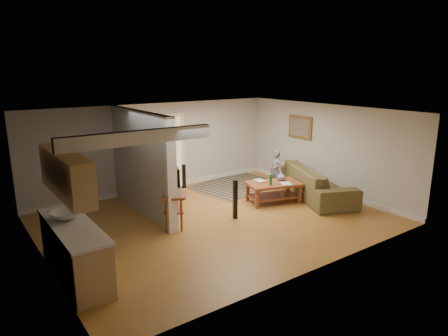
{
  "coord_description": "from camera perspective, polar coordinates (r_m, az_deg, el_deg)",
  "views": [
    {
      "loc": [
        -4.97,
        -7.26,
        3.42
      ],
      "look_at": [
        0.47,
        0.35,
        1.1
      ],
      "focal_mm": 32.0,
      "sensor_mm": 36.0,
      "label": 1
    }
  ],
  "objects": [
    {
      "name": "tv_console",
      "position": [
        9.06,
        -7.44,
        -3.58
      ],
      "size": [
        0.92,
        1.33,
        1.08
      ],
      "rotation": [
        0.0,
        0.0,
        -0.4
      ],
      "color": "maroon",
      "rests_on": "ground"
    },
    {
      "name": "speaker_left",
      "position": [
        9.35,
        1.61,
        -4.52
      ],
      "size": [
        0.11,
        0.11,
        0.93
      ],
      "primitive_type": "cube",
      "rotation": [
        0.0,
        0.0,
        -0.26
      ],
      "color": "black",
      "rests_on": "ground"
    },
    {
      "name": "room_shell",
      "position": [
        8.84,
        -8.42,
        0.94
      ],
      "size": [
        7.54,
        6.02,
        2.52
      ],
      "color": "#BBB8B3",
      "rests_on": "ground"
    },
    {
      "name": "ground",
      "position": [
        9.44,
        -1.1,
        -7.32
      ],
      "size": [
        7.5,
        7.5,
        0.0
      ],
      "primitive_type": "plane",
      "color": "#986526",
      "rests_on": "ground"
    },
    {
      "name": "coffee_table",
      "position": [
        10.58,
        7.16,
        -2.67
      ],
      "size": [
        1.54,
        1.15,
        0.81
      ],
      "rotation": [
        0.0,
        0.0,
        -0.29
      ],
      "color": "maroon",
      "rests_on": "ground"
    },
    {
      "name": "child",
      "position": [
        11.84,
        7.32,
        -2.98
      ],
      "size": [
        0.31,
        0.44,
        1.15
      ],
      "primitive_type": "imported",
      "rotation": [
        0.0,
        0.0,
        -1.66
      ],
      "color": "slate",
      "rests_on": "ground"
    },
    {
      "name": "toy_basket",
      "position": [
        10.89,
        -6.52,
        -3.56
      ],
      "size": [
        0.45,
        0.45,
        0.4
      ],
      "color": "olive",
      "rests_on": "ground"
    },
    {
      "name": "area_rug",
      "position": [
        12.11,
        1.8,
        -2.46
      ],
      "size": [
        2.91,
        2.33,
        0.01
      ],
      "primitive_type": "cube",
      "rotation": [
        0.0,
        0.0,
        0.17
      ],
      "color": "black",
      "rests_on": "ground"
    },
    {
      "name": "sofa",
      "position": [
        11.33,
        13.04,
        -4.02
      ],
      "size": [
        2.19,
        3.06,
        0.83
      ],
      "primitive_type": "imported",
      "rotation": [
        0.0,
        0.0,
        1.15
      ],
      "color": "#4B3A25",
      "rests_on": "ground"
    },
    {
      "name": "speaker_right",
      "position": [
        10.84,
        -5.75,
        -1.93
      ],
      "size": [
        0.12,
        0.12,
        0.94
      ],
      "primitive_type": "cube",
      "rotation": [
        0.0,
        0.0,
        -0.27
      ],
      "color": "black",
      "rests_on": "ground"
    },
    {
      "name": "toddler",
      "position": [
        11.48,
        -10.4,
        -3.64
      ],
      "size": [
        0.63,
        0.59,
        1.03
      ],
      "primitive_type": "imported",
      "rotation": [
        0.0,
        0.0,
        2.62
      ],
      "color": "#1C1D3A",
      "rests_on": "ground"
    }
  ]
}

